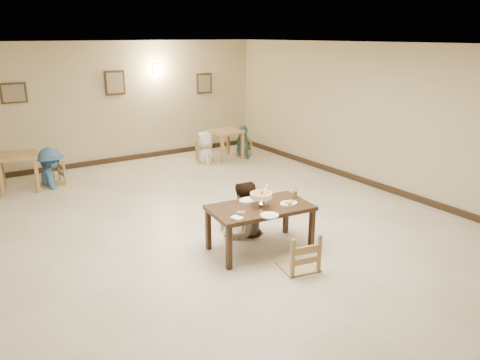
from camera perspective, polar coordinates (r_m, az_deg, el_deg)
floor at (r=8.11m, az=-3.35°, el=-5.49°), size 10.00×10.00×0.00m
ceiling at (r=7.48m, az=-3.77°, el=16.20°), size 10.00×10.00×0.00m
wall_back at (r=12.20m, az=-15.34°, el=9.00°), size 10.00×0.00×10.00m
wall_right at (r=10.19m, az=16.59°, el=7.35°), size 0.00×10.00×10.00m
baseboard_back at (r=12.45m, az=-14.77°, el=2.42°), size 8.00×0.06×0.12m
baseboard_right at (r=10.50m, az=15.82°, el=-0.41°), size 0.06×10.00×0.12m
picture_a at (r=11.64m, az=-25.89°, el=9.51°), size 0.55×0.04×0.45m
picture_b at (r=12.13m, az=-15.01°, el=11.36°), size 0.50×0.04×0.60m
picture_c at (r=13.14m, az=-4.37°, el=11.65°), size 0.45×0.04×0.55m
wall_sconce at (r=12.50m, az=-10.22°, el=13.21°), size 0.16×0.05×0.22m
main_table at (r=6.99m, az=2.47°, el=-3.80°), size 1.58×1.00×0.71m
chair_far at (r=7.65m, az=-0.11°, el=-2.96°), size 0.46×0.46×0.98m
chair_near at (r=6.53m, az=7.20°, el=-6.50°), size 0.49×0.49×1.04m
main_diner at (r=7.48m, az=0.44°, el=-0.29°), size 1.00×0.87×1.76m
curry_warmer at (r=6.89m, az=2.59°, el=-1.90°), size 0.36×0.32×0.29m
rice_plate_far at (r=7.16m, az=1.05°, el=-2.43°), size 0.31×0.31×0.07m
rice_plate_near at (r=6.59m, az=3.61°, el=-4.30°), size 0.26×0.26×0.06m
fried_plate at (r=7.06m, az=5.95°, el=-2.79°), size 0.28×0.28×0.06m
chili_dish at (r=6.70m, az=0.10°, el=-3.92°), size 0.11×0.11×0.02m
napkin_cutlery at (r=6.47m, az=-0.38°, el=-4.67°), size 0.19×0.25×0.03m
drink_glass at (r=7.34m, az=6.75°, el=-1.64°), size 0.07×0.07×0.14m
bg_table_left at (r=10.73m, az=-25.50°, el=2.16°), size 0.89×0.89×0.78m
bg_table_right at (r=12.23m, az=-1.81°, el=5.45°), size 0.82×0.82×0.76m
bg_chair_lr at (r=10.86m, az=-22.16°, el=2.03°), size 0.48×0.48×1.03m
bg_chair_rl at (r=11.99m, az=-4.26°, el=4.47°), size 0.45×0.45×0.97m
bg_chair_rr at (r=12.64m, az=0.35°, el=4.96°), size 0.41×0.41×0.87m
bg_diner_b at (r=10.79m, az=-22.35°, el=3.64°), size 0.68×1.11×1.66m
bg_diner_c at (r=11.92m, az=-4.30°, el=5.93°), size 0.71×0.89×1.59m
bg_diner_d at (r=12.56m, az=0.35°, el=6.65°), size 0.65×1.02×1.62m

